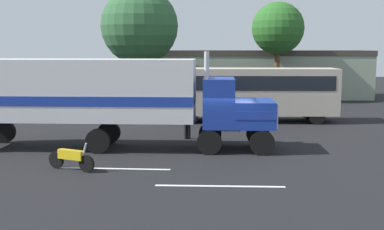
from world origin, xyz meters
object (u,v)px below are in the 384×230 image
Objects in this scene: tree_center at (278,29)px; semi_truck at (105,95)px; motorcycle at (71,158)px; person_bystander at (187,122)px; tree_left at (140,26)px; parked_bus at (249,89)px; parked_car at (43,103)px.

semi_truck is at bearing -117.91° from tree_center.
person_bystander is at bearing 57.92° from motorcycle.
tree_left is 1.12× the size of tree_center.
parked_bus is 1.28× the size of tree_center.
parked_car is at bearing -153.11° from tree_center.
tree_left is (-0.46, 22.30, 6.00)m from motorcycle.
person_bystander is at bearing -40.04° from parked_car.
parked_car is 2.39× the size of motorcycle.
semi_truck is 7.19× the size of motorcycle.
tree_center is at bearing 62.09° from semi_truck.
semi_truck is 13.38m from parked_car.
tree_left reaches higher than person_bystander.
tree_left reaches higher than tree_center.
person_bystander is 7.84m from motorcycle.
person_bystander is 0.17× the size of tree_left.
parked_car is 0.49× the size of tree_left.
person_bystander is 0.19× the size of tree_center.
motorcycle is (6.39, -15.50, -0.33)m from parked_car.
parked_car is at bearing 169.28° from parked_bus.
parked_bus is 2.33× the size of parked_car.
parked_car is (-14.20, 2.69, -1.26)m from parked_bus.
person_bystander is at bearing 34.08° from semi_truck.
tree_center reaches higher than motorcycle.
tree_left is at bearing 131.08° from parked_bus.
tree_center reaches higher than parked_car.
parked_car is (-10.55, 8.86, -0.09)m from person_bystander.
parked_bus is 12.84m from tree_center.
parked_car is at bearing 121.11° from semi_truck.
parked_bus is 1.14× the size of tree_left.
tree_left is (-0.93, 18.16, 3.96)m from semi_truck.
tree_left is (5.93, 6.80, 5.67)m from parked_car.
tree_left reaches higher than parked_car.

